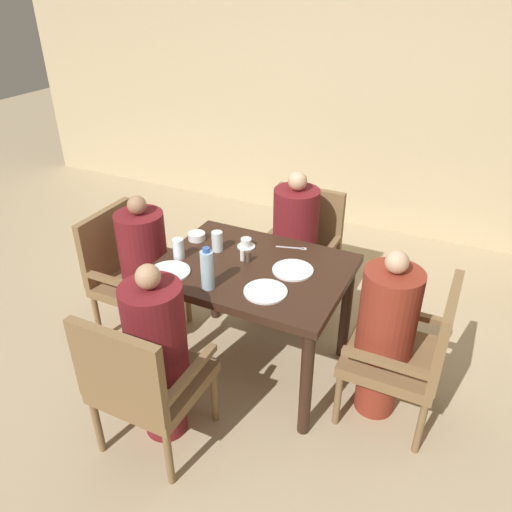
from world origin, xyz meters
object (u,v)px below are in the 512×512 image
at_px(chair_right_side, 410,350).
at_px(glass_tall_mid, 217,241).
at_px(plate_dessert_center, 266,291).
at_px(bowl_small, 197,236).
at_px(diner_in_left_chair, 145,267).
at_px(water_bottle, 207,269).
at_px(chair_far_side, 301,247).
at_px(diner_in_far_chair, 295,245).
at_px(plate_main_left, 293,270).
at_px(chair_left_side, 129,270).
at_px(teacup_with_saucer, 246,243).
at_px(chair_near_corner, 143,380).
at_px(diner_in_near_chair, 158,352).
at_px(glass_tall_near, 178,249).
at_px(diner_in_right_chair, 385,334).
at_px(plate_main_right, 170,272).

bearing_deg(chair_right_side, glass_tall_mid, 176.35).
height_order(plate_dessert_center, bowl_small, bowl_small).
relative_size(diner_in_left_chair, water_bottle, 4.26).
bearing_deg(chair_far_side, diner_in_far_chair, -90.00).
distance_m(diner_in_far_chair, glass_tall_mid, 0.72).
bearing_deg(plate_main_left, bowl_small, 172.83).
bearing_deg(chair_left_side, bowl_small, 16.91).
height_order(chair_left_side, teacup_with_saucer, chair_left_side).
relative_size(chair_near_corner, diner_in_near_chair, 0.83).
height_order(chair_near_corner, glass_tall_mid, chair_near_corner).
xyz_separation_m(chair_far_side, chair_right_side, (0.96, -0.83, 0.00)).
distance_m(chair_far_side, plate_main_left, 0.86).
xyz_separation_m(chair_left_side, glass_tall_near, (0.51, -0.11, 0.35)).
bearing_deg(teacup_with_saucer, diner_in_right_chair, -11.55).
distance_m(chair_left_side, glass_tall_near, 0.63).
relative_size(diner_in_left_chair, chair_near_corner, 1.18).
height_order(water_bottle, glass_tall_near, water_bottle).
height_order(diner_in_right_chair, plate_main_right, diner_in_right_chair).
xyz_separation_m(diner_in_far_chair, diner_in_near_chair, (-0.22, -1.37, -0.02)).
xyz_separation_m(diner_in_far_chair, plate_main_right, (-0.41, -0.96, 0.20)).
height_order(diner_in_near_chair, glass_tall_near, diner_in_near_chair).
relative_size(chair_right_side, bowl_small, 8.09).
bearing_deg(plate_main_left, chair_far_side, 106.81).
xyz_separation_m(chair_right_side, glass_tall_near, (-1.42, -0.11, 0.35)).
bearing_deg(teacup_with_saucer, bowl_small, -171.50).
relative_size(diner_in_right_chair, plate_main_left, 4.46).
bearing_deg(chair_far_side, plate_main_left, -73.19).
bearing_deg(bowl_small, plate_main_right, -80.13).
bearing_deg(diner_in_near_chair, diner_in_far_chair, 80.72).
xyz_separation_m(diner_in_right_chair, teacup_with_saucer, (-0.96, 0.20, 0.25)).
relative_size(chair_left_side, plate_main_left, 3.75).
xyz_separation_m(plate_main_left, glass_tall_near, (-0.69, -0.16, 0.06)).
bearing_deg(plate_dessert_center, glass_tall_mid, 147.85).
bearing_deg(plate_main_left, glass_tall_mid, 177.47).
distance_m(diner_in_right_chair, plate_main_left, 0.63).
relative_size(diner_in_right_chair, glass_tall_near, 8.41).
relative_size(diner_in_far_chair, glass_tall_mid, 8.85).
xyz_separation_m(chair_left_side, bowl_small, (0.48, 0.15, 0.31)).
distance_m(diner_in_left_chair, bowl_small, 0.44).
bearing_deg(chair_left_side, diner_in_left_chair, 0.00).
xyz_separation_m(diner_in_left_chair, glass_tall_near, (0.37, -0.11, 0.29)).
height_order(chair_far_side, teacup_with_saucer, chair_far_side).
xyz_separation_m(plate_dessert_center, water_bottle, (-0.31, -0.10, 0.11)).
distance_m(diner_in_near_chair, water_bottle, 0.51).
bearing_deg(diner_in_far_chair, chair_near_corner, -98.41).
bearing_deg(diner_in_left_chair, plate_dessert_center, -12.12).
xyz_separation_m(diner_in_left_chair, plate_dessert_center, (1.00, -0.22, 0.23)).
xyz_separation_m(diner_in_far_chair, glass_tall_near, (-0.45, -0.79, 0.26)).
bearing_deg(chair_far_side, plate_dessert_center, -80.07).
bearing_deg(chair_far_side, chair_right_side, -40.72).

